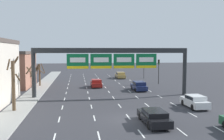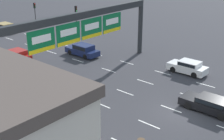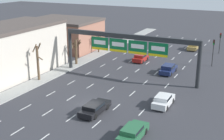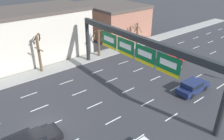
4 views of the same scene
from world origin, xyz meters
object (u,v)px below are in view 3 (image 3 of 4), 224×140
at_px(tree_bare_furthest, 76,50).
at_px(traffic_light_mid_block, 213,47).
at_px(tree_bare_closest, 38,61).
at_px(car_gold, 194,46).
at_px(car_navy, 168,69).
at_px(car_black, 95,108).
at_px(traffic_light_near_gantry, 220,39).
at_px(sign_gantry, 129,44).
at_px(car_red, 141,58).
at_px(car_green, 133,132).
at_px(tree_bare_third, 99,42).
at_px(car_white, 163,100).

bearing_deg(tree_bare_furthest, traffic_light_mid_block, 23.49).
bearing_deg(tree_bare_closest, traffic_light_mid_block, 41.05).
bearing_deg(car_gold, car_navy, -90.31).
bearing_deg(traffic_light_mid_block, car_black, -109.33).
bearing_deg(tree_bare_closest, traffic_light_near_gantry, 53.14).
relative_size(sign_gantry, car_red, 5.61).
relative_size(sign_gantry, car_green, 4.86).
distance_m(car_red, traffic_light_mid_block, 12.89).
bearing_deg(car_black, sign_gantry, 97.26).
bearing_deg(sign_gantry, tree_bare_closest, -147.24).
xyz_separation_m(sign_gantry, traffic_light_mid_block, (10.77, 11.99, -2.01)).
bearing_deg(car_navy, tree_bare_closest, -143.62).
xyz_separation_m(car_red, traffic_light_near_gantry, (12.10, 12.63, 2.27)).
distance_m(tree_bare_closest, tree_bare_third, 18.98).
relative_size(car_black, tree_bare_furthest, 1.06).
height_order(tree_bare_third, tree_bare_furthest, tree_bare_furthest).
bearing_deg(sign_gantry, traffic_light_near_gantry, 64.41).
height_order(car_red, car_black, car_red).
relative_size(car_red, traffic_light_near_gantry, 0.93).
bearing_deg(car_green, car_black, 150.65).
height_order(sign_gantry, car_navy, sign_gantry).
relative_size(car_white, car_red, 1.07).
bearing_deg(car_black, car_green, -29.35).
bearing_deg(sign_gantry, car_gold, 77.47).
bearing_deg(car_black, car_red, 98.18).
relative_size(traffic_light_mid_block, tree_bare_closest, 0.83).
bearing_deg(tree_bare_furthest, sign_gantry, -12.51).
height_order(car_black, traffic_light_mid_block, traffic_light_mid_block).
relative_size(car_navy, traffic_light_mid_block, 0.97).
distance_m(car_white, tree_bare_furthest, 22.24).
bearing_deg(sign_gantry, car_black, -82.74).
bearing_deg(car_white, tree_bare_furthest, 151.24).
distance_m(tree_bare_closest, tree_bare_furthest, 9.89).
distance_m(car_red, tree_bare_third, 10.37).
distance_m(sign_gantry, car_green, 19.59).
bearing_deg(tree_bare_third, car_navy, -22.15).
bearing_deg(traffic_light_near_gantry, tree_bare_furthest, -137.99).
relative_size(car_white, traffic_light_near_gantry, 1.00).
bearing_deg(car_green, car_red, 109.80).
height_order(car_white, car_green, car_white).
bearing_deg(traffic_light_near_gantry, tree_bare_third, -154.74).
bearing_deg(traffic_light_near_gantry, car_white, -94.26).
relative_size(car_gold, traffic_light_mid_block, 0.97).
height_order(car_black, car_green, car_green).
bearing_deg(car_navy, traffic_light_near_gantry, 72.33).
xyz_separation_m(car_gold, traffic_light_mid_block, (5.62, -11.18, 2.60)).
xyz_separation_m(car_gold, car_navy, (-0.10, -18.38, -0.00)).
xyz_separation_m(car_black, tree_bare_closest, (-13.26, 6.32, 2.41)).
distance_m(traffic_light_near_gantry, tree_bare_closest, 36.73).
distance_m(car_white, car_black, 8.57).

